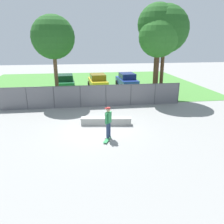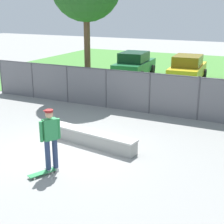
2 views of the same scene
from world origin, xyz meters
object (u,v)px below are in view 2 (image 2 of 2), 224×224
(concrete_ledge, at_px, (93,138))
(skateboarder, at_px, (50,138))
(car_green, at_px, (134,64))
(car_yellow, at_px, (187,68))
(skateboard, at_px, (42,173))

(concrete_ledge, height_order, skateboarder, skateboarder)
(car_green, distance_m, car_yellow, 3.63)
(skateboard, relative_size, car_green, 0.19)
(concrete_ledge, distance_m, car_yellow, 11.62)
(skateboarder, bearing_deg, concrete_ledge, 86.87)
(concrete_ledge, bearing_deg, skateboard, -95.36)
(skateboarder, relative_size, skateboard, 2.28)
(concrete_ledge, height_order, car_yellow, car_yellow)
(skateboard, height_order, car_green, car_green)
(car_green, xyz_separation_m, car_yellow, (3.63, -0.08, 0.00))
(skateboarder, relative_size, car_yellow, 0.43)
(concrete_ledge, height_order, skateboard, concrete_ledge)
(concrete_ledge, bearing_deg, car_yellow, 88.12)
(skateboard, height_order, car_yellow, car_yellow)
(skateboard, relative_size, car_yellow, 0.19)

